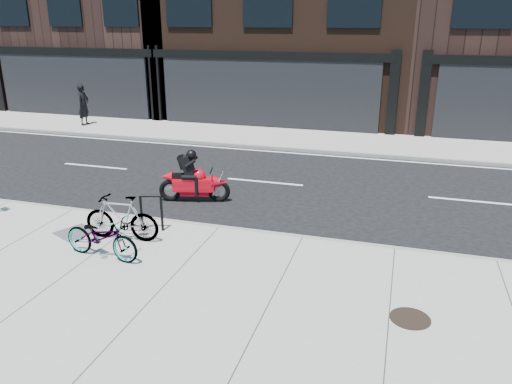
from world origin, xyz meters
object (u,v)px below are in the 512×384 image
(manhole_cover, at_px, (410,318))
(bike_rack, at_px, (151,210))
(bicycle_front, at_px, (101,237))
(pedestrian, at_px, (83,105))
(utility_grate, at_px, (75,232))
(bicycle_rear, at_px, (121,218))
(motorcycle, at_px, (197,181))

(manhole_cover, bearing_deg, bike_rack, 160.44)
(bicycle_front, height_order, pedestrian, pedestrian)
(manhole_cover, bearing_deg, utility_grate, 169.18)
(bicycle_front, height_order, manhole_cover, bicycle_front)
(pedestrian, relative_size, manhole_cover, 2.78)
(bicycle_rear, height_order, pedestrian, pedestrian)
(bicycle_front, xyz_separation_m, utility_grate, (-1.31, 0.89, -0.45))
(bike_rack, height_order, motorcycle, motorcycle)
(motorcycle, distance_m, pedestrian, 11.67)
(bicycle_rear, xyz_separation_m, manhole_cover, (6.12, -1.41, -0.51))
(pedestrian, xyz_separation_m, manhole_cover, (14.46, -12.11, -0.91))
(bike_rack, height_order, pedestrian, pedestrian)
(bicycle_rear, height_order, motorcycle, motorcycle)
(bicycle_front, distance_m, bicycle_rear, 0.90)
(pedestrian, bearing_deg, bike_rack, -139.49)
(motorcycle, height_order, utility_grate, motorcycle)
(pedestrian, bearing_deg, manhole_cover, -130.36)
(bicycle_rear, bearing_deg, bicycle_front, 0.58)
(manhole_cover, bearing_deg, pedestrian, 140.06)
(bicycle_rear, distance_m, utility_grate, 1.34)
(bike_rack, xyz_separation_m, motorcycle, (0.09, 2.45, -0.05))
(bike_rack, relative_size, pedestrian, 0.48)
(motorcycle, xyz_separation_m, manhole_cover, (5.64, -4.48, -0.46))
(bicycle_rear, bearing_deg, utility_grate, -94.06)
(bike_rack, bearing_deg, manhole_cover, -19.56)
(motorcycle, relative_size, utility_grate, 2.58)
(pedestrian, relative_size, utility_grate, 2.45)
(motorcycle, bearing_deg, bicycle_rear, -113.40)
(motorcycle, xyz_separation_m, pedestrian, (-8.82, 7.63, 0.45))
(manhole_cover, distance_m, utility_grate, 7.49)
(utility_grate, bearing_deg, pedestrian, 123.56)
(bike_rack, bearing_deg, pedestrian, 130.93)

